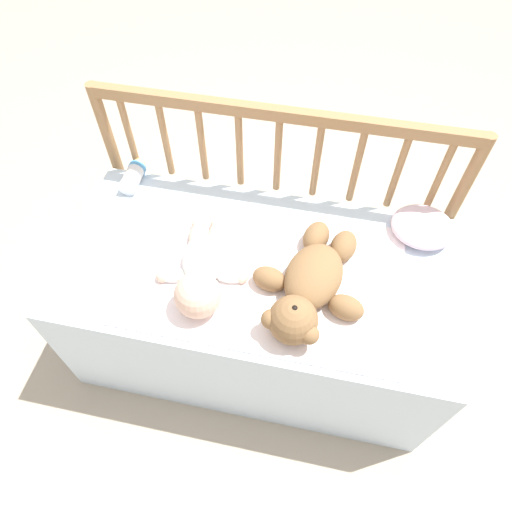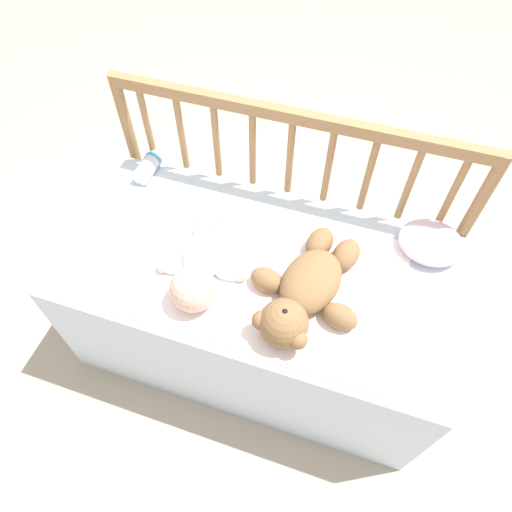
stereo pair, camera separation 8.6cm
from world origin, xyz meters
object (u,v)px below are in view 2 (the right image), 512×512
baby (200,268)px  small_pillow (431,242)px  baby_bottle (149,166)px  teddy_bear (305,291)px

baby → small_pillow: baby is taller
baby → baby_bottle: baby is taller
teddy_bear → baby: bearing=-176.8°
baby → teddy_bear: bearing=3.2°
teddy_bear → baby: size_ratio=1.19×
baby_bottle → small_pillow: small_pillow is taller
baby → baby_bottle: 0.48m
baby_bottle → teddy_bear: bearing=-27.4°
small_pillow → teddy_bear: bearing=-136.5°
baby_bottle → small_pillow: size_ratio=0.74×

